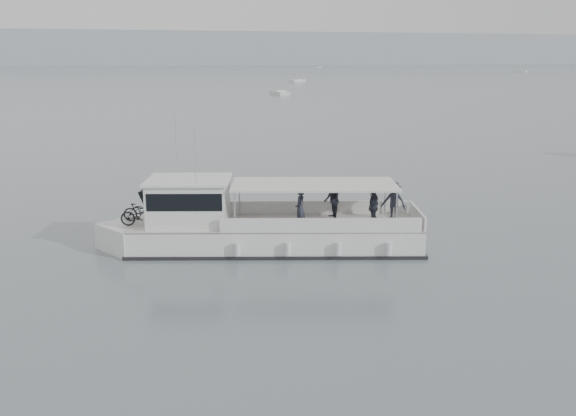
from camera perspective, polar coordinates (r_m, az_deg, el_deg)
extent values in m
plane|color=slate|center=(26.49, 0.12, -2.85)|extent=(1400.00, 1400.00, 0.00)
cube|color=#939EA8|center=(584.55, -15.52, 13.50)|extent=(1400.00, 90.00, 28.00)
cube|color=white|center=(25.24, -1.09, -2.68)|extent=(11.58, 5.82, 1.21)
cube|color=white|center=(25.91, -13.57, -2.64)|extent=(2.93, 2.93, 1.21)
cube|color=beige|center=(25.08, -1.10, -1.35)|extent=(11.58, 5.82, 0.06)
cube|color=black|center=(25.35, -1.09, -3.49)|extent=(11.79, 5.98, 0.17)
cube|color=white|center=(26.44, 2.56, 0.03)|extent=(7.22, 2.05, 0.56)
cube|color=white|center=(23.66, 2.93, -1.56)|extent=(7.22, 2.05, 0.56)
cube|color=white|center=(25.56, 11.43, -0.69)|extent=(0.87, 2.90, 0.56)
cube|color=white|center=(25.14, -8.78, 0.50)|extent=(3.54, 3.21, 1.68)
cube|color=black|center=(25.36, -12.02, 0.79)|extent=(1.12, 2.39, 1.08)
cube|color=black|center=(25.08, -8.80, 1.12)|extent=(3.37, 3.20, 0.65)
cube|color=white|center=(24.96, -8.85, 2.48)|extent=(3.77, 3.44, 0.09)
cube|color=silver|center=(24.77, 2.34, 2.10)|extent=(6.85, 4.36, 0.07)
cylinder|color=silver|center=(23.69, -4.75, -0.35)|extent=(0.07, 0.07, 1.54)
cylinder|color=silver|center=(26.23, -4.34, 0.99)|extent=(0.07, 0.07, 1.54)
cylinder|color=silver|center=(24.00, 9.61, -0.32)|extent=(0.07, 0.07, 1.54)
cylinder|color=silver|center=(26.51, 8.64, 1.01)|extent=(0.07, 0.07, 1.54)
cylinder|color=silver|center=(25.67, -9.92, 5.48)|extent=(0.03, 0.03, 2.42)
cylinder|color=silver|center=(24.10, -8.28, 4.59)|extent=(0.03, 0.03, 2.05)
cylinder|color=silver|center=(23.71, -4.52, -3.67)|extent=(0.27, 0.27, 0.47)
cylinder|color=silver|center=(23.65, 0.00, -3.66)|extent=(0.27, 0.27, 0.47)
cylinder|color=silver|center=(23.74, 4.51, -3.64)|extent=(0.27, 0.27, 0.47)
cylinder|color=silver|center=(23.98, 8.96, -3.60)|extent=(0.27, 0.27, 0.47)
imported|color=black|center=(25.92, -12.71, -0.24)|extent=(1.69, 0.96, 0.84)
imported|color=black|center=(25.21, -13.06, -0.58)|extent=(1.53, 0.79, 0.89)
imported|color=#2A2D39|center=(24.09, 1.09, -0.05)|extent=(0.45, 0.62, 1.57)
imported|color=#2A2D39|center=(25.61, 3.92, 0.73)|extent=(0.72, 0.86, 1.57)
imported|color=#2A2D39|center=(24.59, 7.60, 0.12)|extent=(0.90, 0.94, 1.57)
imported|color=#2A2D39|center=(25.64, 9.37, 0.60)|extent=(1.13, 1.12, 1.57)
cube|color=white|center=(338.07, 19.92, 11.35)|extent=(4.71, 6.96, 0.75)
cube|color=white|center=(338.06, 19.93, 11.40)|extent=(2.67, 2.90, 0.45)
cylinder|color=silver|center=(338.01, 19.98, 12.02)|extent=(0.08, 0.08, 7.34)
cube|color=white|center=(128.80, -0.74, 10.17)|extent=(2.50, 6.69, 0.75)
cube|color=white|center=(128.78, -0.74, 10.31)|extent=(1.98, 2.41, 0.45)
cylinder|color=silver|center=(128.64, -0.74, 11.92)|extent=(0.08, 0.08, 7.24)
cube|color=white|center=(193.15, 0.81, 11.22)|extent=(6.17, 6.00, 0.75)
cube|color=white|center=(193.14, 0.81, 11.32)|extent=(2.91, 2.89, 0.45)
cylinder|color=silver|center=(193.05, 0.82, 12.37)|extent=(0.08, 0.08, 7.17)
cube|color=white|center=(440.84, 2.77, 12.39)|extent=(4.72, 5.61, 0.75)
cube|color=white|center=(440.83, 2.77, 12.43)|extent=(2.42, 2.51, 0.45)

